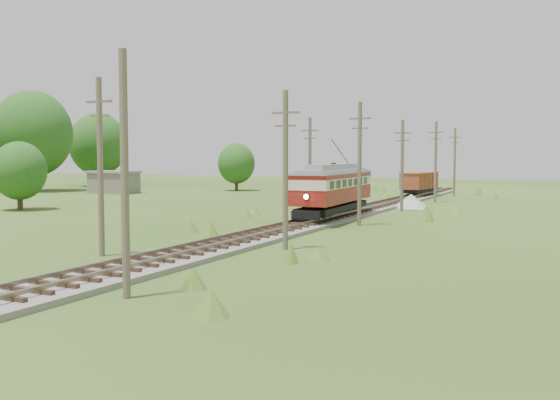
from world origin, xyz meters
The scene contains 17 objects.
railbed_main centered at (0.00, 34.00, 0.19)m, with size 3.60×96.00×0.57m.
streetcar centered at (0.00, 34.13, 2.71)m, with size 3.68×12.95×5.87m.
gondola centered at (0.00, 64.21, 1.93)m, with size 3.23×7.83×2.53m.
gravel_pile centered at (2.98, 48.14, 0.64)m, with size 3.74×3.97×1.36m.
utility_pole_r_1 centered at (3.10, 5.00, 4.40)m, with size 0.30×0.30×8.80m.
utility_pole_r_2 centered at (3.30, 18.00, 4.42)m, with size 1.60×0.30×8.60m.
utility_pole_r_3 centered at (3.20, 31.00, 4.63)m, with size 1.60×0.30×9.00m.
utility_pole_r_4 centered at (3.00, 44.00, 4.32)m, with size 1.60×0.30×8.40m.
utility_pole_r_5 centered at (3.40, 57.00, 4.58)m, with size 1.60×0.30×8.90m.
utility_pole_r_6 centered at (3.20, 70.00, 4.47)m, with size 1.60×0.30×8.70m.
utility_pole_l_a centered at (-4.20, 12.00, 4.63)m, with size 1.60×0.30×9.00m.
utility_pole_l_b centered at (-4.50, 40.00, 4.42)m, with size 1.60×0.30×8.60m.
tree_left_4 centered at (-54.00, 54.00, 8.37)m, with size 11.34×11.34×14.61m.
tree_left_5 centered at (-56.00, 70.00, 7.12)m, with size 9.66×9.66×12.44m.
tree_mid_a centered at (-28.00, 68.00, 4.02)m, with size 5.46×5.46×7.03m.
tree_mid_c centered at (-30.00, 30.00, 3.71)m, with size 5.04×5.04×6.49m.
shed centered at (-40.00, 55.00, 1.57)m, with size 6.40×4.40×3.10m.
Camera 1 is at (17.49, -12.46, 5.06)m, focal length 40.00 mm.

